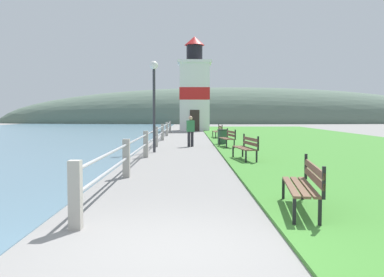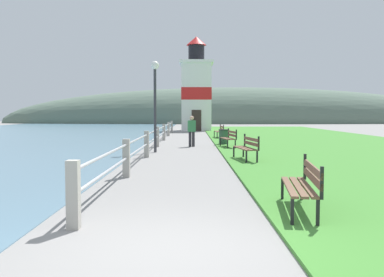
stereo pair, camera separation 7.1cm
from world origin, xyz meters
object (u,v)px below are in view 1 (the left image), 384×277
Objects in this scene: person_strolling at (191,130)px; trash_bin at (222,137)px; park_bench_near at (305,183)px; lamp_post at (154,89)px; park_bench_midway at (247,146)px; park_bench_by_lighthouse at (218,130)px; lighthouse at (194,91)px; park_bench_far at (228,137)px.

trash_bin is at bearing -70.90° from person_strolling.
park_bench_near is 0.51× the size of lamp_post.
park_bench_near is at bearing 174.02° from person_strolling.
trash_bin is (-0.27, 7.67, -0.12)m from park_bench_midway.
park_bench_by_lighthouse is at bearing 88.32° from trash_bin.
lighthouse reaches higher than park_bench_near.
park_bench_near and park_bench_far have the same top height.
park_bench_midway is 13.56m from park_bench_by_lighthouse.
person_strolling reaches higher than park_bench_by_lighthouse.
lamp_post is (-3.57, 3.48, 2.20)m from park_bench_midway.
park_bench_far is 7.86m from park_bench_by_lighthouse.
trash_bin is at bearing -86.11° from lighthouse.
park_bench_far is (-0.06, 13.64, -0.00)m from park_bench_near.
lamp_post is (-1.59, -3.10, 1.89)m from person_strolling.
lamp_post is at bearing -52.05° from park_bench_midway.
park_bench_midway is 5.45m from lamp_post.
park_bench_by_lighthouse is 1.25× the size of person_strolling.
park_bench_midway is at bearing -87.95° from trash_bin.
park_bench_midway is (0.07, 7.94, -0.00)m from park_bench_near.
person_strolling reaches higher than trash_bin.
park_bench_midway and park_bench_far have the same top height.
lighthouse is 10.78× the size of trash_bin.
park_bench_near reaches higher than trash_bin.
park_bench_midway is 0.48× the size of lamp_post.
park_bench_by_lighthouse is 0.22× the size of lighthouse.
lighthouse is (-1.45, 12.86, 3.31)m from park_bench_by_lighthouse.
trash_bin is at bearing -95.78° from park_bench_midway.
park_bench_near and park_bench_midway have the same top height.
person_strolling is at bearing -91.25° from lighthouse.
trash_bin is at bearing -93.96° from park_bench_far.
lighthouse is at bearing -79.88° from park_bench_near.
lamp_post reaches higher than park_bench_near.
lamp_post is (-3.30, -4.19, 2.31)m from trash_bin.
park_bench_by_lighthouse is (0.04, 7.86, 0.00)m from park_bench_far.
trash_bin is at bearing 51.77° from lamp_post.
park_bench_near is 15.61m from trash_bin.
park_bench_midway is 0.21× the size of lighthouse.
lighthouse is (-1.48, 34.36, 3.31)m from park_bench_near.
lighthouse is at bearing -94.47° from park_bench_midway.
park_bench_midway is at bearing -86.64° from lighthouse.
park_bench_near is 12.15m from lamp_post.
park_bench_midway is 6.88m from person_strolling.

